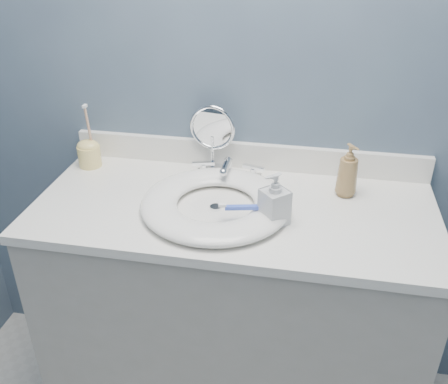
% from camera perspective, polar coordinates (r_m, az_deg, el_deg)
% --- Properties ---
extents(back_wall, '(2.20, 0.02, 2.40)m').
position_cam_1_polar(back_wall, '(1.64, 2.91, 13.10)').
color(back_wall, '#465569').
rests_on(back_wall, ground).
extents(vanity_cabinet, '(1.20, 0.55, 0.85)m').
position_cam_1_polar(vanity_cabinet, '(1.80, 0.98, -14.06)').
color(vanity_cabinet, '#B1AAA2').
rests_on(vanity_cabinet, ground).
extents(countertop, '(1.22, 0.57, 0.03)m').
position_cam_1_polar(countertop, '(1.53, 1.12, -1.99)').
color(countertop, white).
rests_on(countertop, vanity_cabinet).
extents(backsplash, '(1.22, 0.02, 0.09)m').
position_cam_1_polar(backsplash, '(1.73, 2.63, 4.20)').
color(backsplash, white).
rests_on(backsplash, countertop).
extents(basin, '(0.45, 0.45, 0.04)m').
position_cam_1_polar(basin, '(1.49, -0.95, -1.28)').
color(basin, white).
rests_on(basin, countertop).
extents(drain, '(0.04, 0.04, 0.01)m').
position_cam_1_polar(drain, '(1.50, -0.95, -1.78)').
color(drain, silver).
rests_on(drain, countertop).
extents(faucet, '(0.25, 0.13, 0.07)m').
position_cam_1_polar(faucet, '(1.66, 0.41, 2.40)').
color(faucet, silver).
rests_on(faucet, countertop).
extents(makeup_mirror, '(0.16, 0.09, 0.23)m').
position_cam_1_polar(makeup_mirror, '(1.68, -1.34, 6.52)').
color(makeup_mirror, silver).
rests_on(makeup_mirror, countertop).
extents(soap_bottle_amber, '(0.09, 0.09, 0.17)m').
position_cam_1_polar(soap_bottle_amber, '(1.58, 13.98, 2.41)').
color(soap_bottle_amber, olive).
rests_on(soap_bottle_amber, countertop).
extents(soap_bottle_clear, '(0.10, 0.10, 0.16)m').
position_cam_1_polar(soap_bottle_clear, '(1.40, 5.83, -0.79)').
color(soap_bottle_clear, silver).
rests_on(soap_bottle_clear, countertop).
extents(toothbrush_holder, '(0.08, 0.08, 0.23)m').
position_cam_1_polar(toothbrush_holder, '(1.79, -15.17, 4.42)').
color(toothbrush_holder, '#F3D979').
rests_on(toothbrush_holder, countertop).
extents(toothbrush_lying, '(0.17, 0.05, 0.02)m').
position_cam_1_polar(toothbrush_lying, '(1.42, 2.95, -1.77)').
color(toothbrush_lying, blue).
rests_on(toothbrush_lying, basin).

